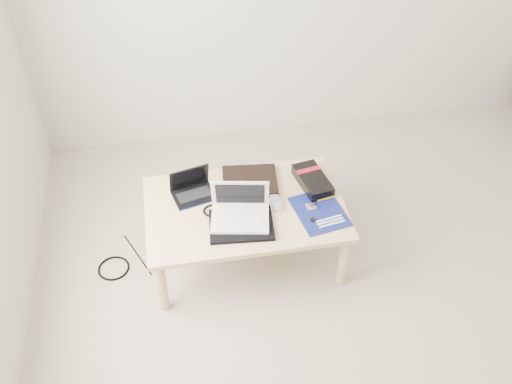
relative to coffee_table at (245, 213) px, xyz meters
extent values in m
plane|color=#C1B19D|center=(0.77, -0.76, -0.35)|extent=(4.00, 4.00, 0.00)
cube|color=tan|center=(0.00, 0.00, 0.03)|extent=(1.10, 0.70, 0.03)
cylinder|color=tan|center=(-0.50, -0.30, -0.17)|extent=(0.06, 0.06, 0.37)
cylinder|color=tan|center=(0.50, -0.30, -0.17)|extent=(0.06, 0.06, 0.37)
cylinder|color=tan|center=(-0.50, 0.30, -0.17)|extent=(0.06, 0.06, 0.37)
cylinder|color=tan|center=(0.50, 0.30, -0.17)|extent=(0.06, 0.06, 0.37)
cube|color=black|center=(0.06, 0.19, 0.06)|extent=(0.34, 0.29, 0.03)
cube|color=black|center=(-0.27, 0.13, 0.06)|extent=(0.26, 0.21, 0.01)
cube|color=black|center=(-0.27, 0.13, 0.06)|extent=(0.20, 0.13, 0.00)
cube|color=black|center=(-0.26, 0.08, 0.06)|extent=(0.05, 0.03, 0.00)
cube|color=black|center=(-0.28, 0.19, 0.14)|extent=(0.23, 0.09, 0.15)
cube|color=black|center=(-0.28, 0.19, 0.14)|extent=(0.20, 0.07, 0.12)
cube|color=#0B113E|center=(-0.25, 0.06, 0.05)|extent=(0.23, 0.06, 0.01)
cube|color=black|center=(0.01, 0.03, 0.05)|extent=(0.25, 0.21, 0.01)
cube|color=white|center=(0.01, 0.03, 0.06)|extent=(0.20, 0.16, 0.00)
cube|color=#AEAEB3|center=(0.17, 0.04, 0.06)|extent=(0.06, 0.24, 0.02)
cube|color=#949398|center=(0.17, 0.04, 0.07)|extent=(0.05, 0.19, 0.00)
cube|color=black|center=(-0.04, -0.15, 0.06)|extent=(0.36, 0.28, 0.02)
cube|color=silver|center=(-0.05, -0.12, 0.08)|extent=(0.34, 0.27, 0.01)
cube|color=silver|center=(-0.05, -0.12, 0.09)|extent=(0.27, 0.16, 0.00)
cube|color=silver|center=(-0.06, -0.20, 0.08)|extent=(0.07, 0.04, 0.00)
cube|color=silver|center=(-0.03, -0.04, 0.19)|extent=(0.31, 0.11, 0.21)
cube|color=black|center=(-0.03, -0.04, 0.18)|extent=(0.26, 0.09, 0.16)
cube|color=#0B1549|center=(0.40, -0.11, 0.05)|extent=(0.30, 0.36, 0.01)
cube|color=#AEAEB3|center=(0.36, -0.08, 0.06)|extent=(0.06, 0.06, 0.01)
cube|color=#BF9416|center=(0.45, -0.01, 0.06)|extent=(0.11, 0.03, 0.01)
cube|color=#BF9416|center=(0.46, -0.03, 0.06)|extent=(0.11, 0.03, 0.01)
cube|color=silver|center=(0.43, -0.18, 0.06)|extent=(0.15, 0.04, 0.01)
cube|color=silver|center=(0.43, -0.20, 0.06)|extent=(0.15, 0.04, 0.01)
cube|color=silver|center=(0.44, -0.22, 0.06)|extent=(0.15, 0.04, 0.01)
cube|color=black|center=(0.34, -0.18, 0.06)|extent=(0.03, 0.03, 0.01)
cube|color=black|center=(0.41, 0.11, 0.08)|extent=(0.19, 0.31, 0.06)
cube|color=maroon|center=(0.40, 0.17, 0.11)|extent=(0.15, 0.06, 0.00)
torus|color=black|center=(-0.19, -0.01, 0.05)|extent=(0.12, 0.12, 0.01)
torus|color=black|center=(-0.78, 0.03, -0.35)|extent=(0.19, 0.19, 0.01)
cylinder|color=black|center=(-0.64, 0.11, -0.35)|extent=(0.16, 0.35, 0.01)
camera|label=1|loc=(-0.34, -2.25, 2.24)|focal=40.00mm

